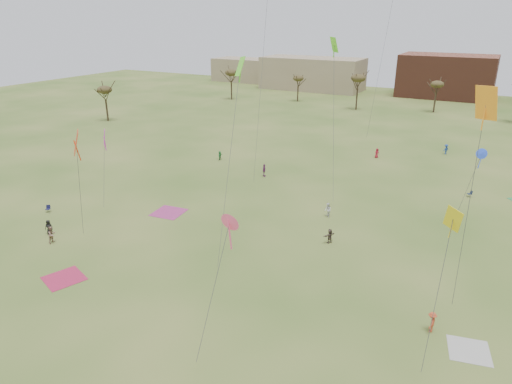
% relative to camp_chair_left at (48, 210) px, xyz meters
% --- Properties ---
extents(ground, '(260.00, 260.00, 0.00)m').
position_rel_camp_chair_left_xyz_m(ground, '(25.95, -6.32, -0.26)').
color(ground, '#355A1C').
rests_on(ground, ground).
extents(spectator_fore_b, '(0.76, 0.94, 1.86)m').
position_rel_camp_chair_left_xyz_m(spectator_fore_b, '(7.28, -5.20, 0.67)').
color(spectator_fore_b, '#95725F').
rests_on(spectator_fore_b, ground).
extents(spectator_fore_c, '(1.13, 1.52, 1.59)m').
position_rel_camp_chair_left_xyz_m(spectator_fore_c, '(33.17, 8.74, 0.54)').
color(spectator_fore_c, brown).
rests_on(spectator_fore_c, ground).
extents(flyer_mid_a, '(0.98, 0.90, 1.68)m').
position_rel_camp_chair_left_xyz_m(flyer_mid_a, '(5.29, -4.00, 0.58)').
color(flyer_mid_a, black).
rests_on(flyer_mid_a, ground).
extents(flyer_mid_b, '(0.70, 1.13, 1.69)m').
position_rel_camp_chair_left_xyz_m(flyer_mid_b, '(44.97, -1.44, 0.59)').
color(flyer_mid_b, '#BF4423').
rests_on(flyer_mid_b, ground).
extents(spectator_mid_d, '(0.81, 1.21, 1.90)m').
position_rel_camp_chair_left_xyz_m(spectator_mid_d, '(17.18, 24.45, 0.69)').
color(spectator_mid_d, '#823675').
rests_on(spectator_mid_d, ground).
extents(spectator_mid_e, '(1.05, 1.08, 1.75)m').
position_rel_camp_chair_left_xyz_m(spectator_mid_e, '(30.67, 14.98, 0.62)').
color(spectator_mid_e, white).
rests_on(spectator_mid_e, ground).
extents(flyer_far_a, '(0.68, 1.42, 1.47)m').
position_rel_camp_chair_left_xyz_m(flyer_far_a, '(6.75, 28.50, 0.48)').
color(flyer_far_a, '#287A39').
rests_on(flyer_far_a, ground).
extents(flyer_far_b, '(0.92, 0.94, 1.64)m').
position_rel_camp_chair_left_xyz_m(flyer_far_b, '(29.54, 42.09, 0.56)').
color(flyer_far_b, '#A51C2E').
rests_on(flyer_far_b, ground).
extents(flyer_far_c, '(1.18, 1.31, 1.76)m').
position_rel_camp_chair_left_xyz_m(flyer_far_c, '(39.52, 49.89, 0.62)').
color(flyer_far_c, navy).
rests_on(flyer_far_c, ground).
extents(blanket_red, '(4.17, 4.17, 0.03)m').
position_rel_camp_chair_left_xyz_m(blanket_red, '(14.15, -9.59, -0.26)').
color(blanket_red, '#B5244B').
rests_on(blanket_red, ground).
extents(blanket_cream, '(3.36, 3.36, 0.03)m').
position_rel_camp_chair_left_xyz_m(blanket_cream, '(47.79, -2.38, -0.26)').
color(blanket_cream, beige).
rests_on(blanket_cream, ground).
extents(blanket_plum, '(3.95, 3.95, 0.03)m').
position_rel_camp_chair_left_xyz_m(blanket_plum, '(13.10, 6.93, -0.26)').
color(blanket_plum, '#AB3476').
rests_on(blanket_plum, ground).
extents(camp_chair_left, '(0.71, 0.72, 0.87)m').
position_rel_camp_chair_left_xyz_m(camp_chair_left, '(0.00, 0.00, 0.00)').
color(camp_chair_left, '#15153A').
rests_on(camp_chair_left, ground).
extents(camp_chair_right, '(0.73, 0.72, 0.87)m').
position_rel_camp_chair_left_xyz_m(camp_chair_right, '(45.03, 30.10, 0.00)').
color(camp_chair_right, '#152039').
rests_on(camp_chair_right, ground).
extents(kites_aloft, '(46.97, 65.77, 27.76)m').
position_rel_camp_chair_left_xyz_m(kites_aloft, '(26.15, 24.09, 21.40)').
color(kites_aloft, black).
rests_on(kites_aloft, ground).
extents(tree_line, '(117.44, 49.32, 8.91)m').
position_rel_camp_chair_left_xyz_m(tree_line, '(23.10, 72.80, 6.83)').
color(tree_line, '#3A2B1E').
rests_on(tree_line, ground).
extents(building_tan, '(32.00, 14.00, 10.00)m').
position_rel_camp_chair_left_xyz_m(building_tan, '(-9.05, 108.68, 4.74)').
color(building_tan, '#937F60').
rests_on(building_tan, ground).
extents(building_brick, '(26.00, 16.00, 12.00)m').
position_rel_camp_chair_left_xyz_m(building_brick, '(30.95, 113.68, 5.74)').
color(building_brick, brown).
rests_on(building_brick, ground).
extents(building_tan_west, '(20.00, 12.00, 8.00)m').
position_rel_camp_chair_left_xyz_m(building_tan_west, '(-39.05, 115.68, 3.74)').
color(building_tan_west, '#937F60').
rests_on(building_tan_west, ground).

